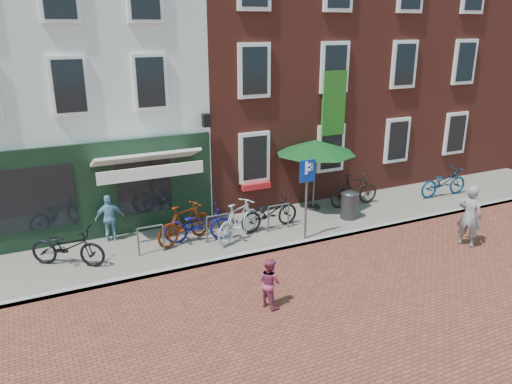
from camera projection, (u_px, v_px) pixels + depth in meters
name	position (u px, v px, depth m)	size (l,w,h in m)	color
ground	(282.00, 250.00, 14.31)	(80.00, 80.00, 0.00)	brown
sidewalk	(288.00, 225.00, 15.98)	(24.00, 3.00, 0.10)	slate
building_stucco	(57.00, 76.00, 16.82)	(8.00, 8.00, 9.00)	silver
building_brick_mid	(245.00, 56.00, 19.52)	(6.00, 8.00, 10.00)	maroon
building_brick_right	(368.00, 52.00, 21.96)	(6.00, 8.00, 10.00)	maroon
filler_right	(473.00, 60.00, 24.77)	(7.00, 8.00, 9.00)	maroon
litter_bin	(349.00, 203.00, 16.24)	(0.55, 0.55, 1.02)	#37373A
parking_sign	(307.00, 186.00, 14.32)	(0.50, 0.08, 2.43)	#4C4C4F
parasol	(315.00, 144.00, 16.57)	(2.74, 2.74, 2.53)	#4C4C4F
woman	(470.00, 216.00, 14.33)	(0.67, 0.44, 1.85)	gray
boy	(270.00, 283.00, 11.28)	(0.58, 0.45, 1.19)	#973454
cafe_person	(110.00, 218.00, 14.51)	(0.82, 0.34, 1.41)	#699EB7
bicycle_0	(68.00, 247.00, 13.04)	(0.70, 2.02, 1.06)	black
bicycle_1	(185.00, 223.00, 14.43)	(0.55, 1.96, 1.18)	#602007
bicycle_2	(199.00, 224.00, 14.50)	(0.70, 2.02, 1.06)	#100E5F
bicycle_3	(238.00, 220.00, 14.64)	(0.55, 1.96, 1.18)	#B6B6B8
bicycle_4	(269.00, 212.00, 15.42)	(0.70, 2.02, 1.06)	black
bicycle_5	(354.00, 190.00, 17.35)	(0.55, 1.96, 1.18)	black
bicycle_6	(443.00, 182.00, 18.38)	(0.70, 2.02, 1.06)	#052C4E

